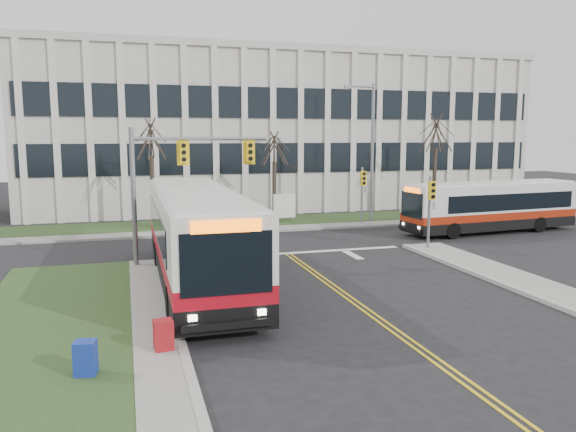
{
  "coord_description": "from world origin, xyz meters",
  "views": [
    {
      "loc": [
        -7.61,
        -18.19,
        5.83
      ],
      "look_at": [
        -0.16,
        7.47,
        2.0
      ],
      "focal_mm": 35.0,
      "sensor_mm": 36.0,
      "label": 1
    }
  ],
  "objects_px": {
    "bus_main": "(197,239)",
    "newspaper_box_blue": "(86,360)",
    "newspaper_box_red": "(164,337)",
    "bus_cross": "(490,208)",
    "streetlight": "(370,145)",
    "directory_sign": "(284,206)"
  },
  "relations": [
    {
      "from": "bus_main",
      "to": "newspaper_box_blue",
      "type": "relative_size",
      "value": 14.46
    },
    {
      "from": "newspaper_box_red",
      "to": "bus_cross",
      "type": "bearing_deg",
      "value": 28.71
    },
    {
      "from": "newspaper_box_blue",
      "to": "newspaper_box_red",
      "type": "height_order",
      "value": "same"
    },
    {
      "from": "streetlight",
      "to": "newspaper_box_red",
      "type": "relative_size",
      "value": 9.68
    },
    {
      "from": "streetlight",
      "to": "newspaper_box_blue",
      "type": "relative_size",
      "value": 9.68
    },
    {
      "from": "bus_cross",
      "to": "newspaper_box_red",
      "type": "height_order",
      "value": "bus_cross"
    },
    {
      "from": "bus_main",
      "to": "bus_cross",
      "type": "bearing_deg",
      "value": 21.35
    },
    {
      "from": "newspaper_box_red",
      "to": "directory_sign",
      "type": "bearing_deg",
      "value": 59.9
    },
    {
      "from": "bus_cross",
      "to": "newspaper_box_blue",
      "type": "relative_size",
      "value": 11.8
    },
    {
      "from": "newspaper_box_blue",
      "to": "newspaper_box_red",
      "type": "relative_size",
      "value": 1.0
    },
    {
      "from": "bus_cross",
      "to": "newspaper_box_red",
      "type": "bearing_deg",
      "value": -60.15
    },
    {
      "from": "directory_sign",
      "to": "streetlight",
      "type": "bearing_deg",
      "value": -13.23
    },
    {
      "from": "newspaper_box_red",
      "to": "streetlight",
      "type": "bearing_deg",
      "value": 46.78
    },
    {
      "from": "bus_main",
      "to": "bus_cross",
      "type": "xyz_separation_m",
      "value": [
        18.61,
        7.18,
        -0.34
      ]
    },
    {
      "from": "bus_main",
      "to": "bus_cross",
      "type": "height_order",
      "value": "bus_main"
    },
    {
      "from": "newspaper_box_blue",
      "to": "streetlight",
      "type": "bearing_deg",
      "value": 60.75
    },
    {
      "from": "directory_sign",
      "to": "newspaper_box_blue",
      "type": "bearing_deg",
      "value": -117.03
    },
    {
      "from": "directory_sign",
      "to": "newspaper_box_blue",
      "type": "relative_size",
      "value": 2.11
    },
    {
      "from": "streetlight",
      "to": "bus_main",
      "type": "bearing_deg",
      "value": -135.98
    },
    {
      "from": "bus_cross",
      "to": "newspaper_box_red",
      "type": "xyz_separation_m",
      "value": [
        -20.41,
        -14.19,
        -1.02
      ]
    },
    {
      "from": "streetlight",
      "to": "directory_sign",
      "type": "relative_size",
      "value": 4.6
    },
    {
      "from": "newspaper_box_red",
      "to": "newspaper_box_blue",
      "type": "bearing_deg",
      "value": -157.0
    }
  ]
}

